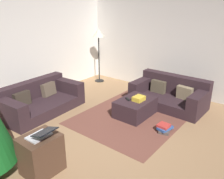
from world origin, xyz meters
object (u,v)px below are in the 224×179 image
object	(u,v)px
laptop	(41,135)
side_table	(41,154)
tv_remote	(128,99)
corner_lamp	(99,37)
ottoman	(135,107)
gift_box	(139,98)
couch_right	(170,94)
book_stack	(165,128)
couch_left	(39,100)

from	to	relation	value
laptop	side_table	bearing A→B (deg)	93.07
tv_remote	corner_lamp	size ratio (longest dim) A/B	0.10
tv_remote	side_table	size ratio (longest dim) A/B	0.28
ottoman	corner_lamp	size ratio (longest dim) A/B	0.54
side_table	gift_box	bearing A→B (deg)	-3.49
couch_right	corner_lamp	distance (m)	2.77
couch_right	book_stack	distance (m)	1.32
tv_remote	laptop	size ratio (longest dim) A/B	0.42
gift_box	laptop	bearing A→B (deg)	177.82
couch_left	tv_remote	world-z (taller)	couch_left
ottoman	corner_lamp	xyz separation A→B (m)	(1.29, 2.18, 1.19)
side_table	couch_left	bearing A→B (deg)	56.11
laptop	corner_lamp	distance (m)	4.29
side_table	book_stack	distance (m)	2.29
couch_left	tv_remote	bearing A→B (deg)	117.54
ottoman	book_stack	distance (m)	0.87
side_table	corner_lamp	world-z (taller)	corner_lamp
ottoman	gift_box	distance (m)	0.24
gift_box	corner_lamp	distance (m)	2.77
corner_lamp	ottoman	bearing A→B (deg)	-120.55
couch_right	laptop	bearing A→B (deg)	85.09
book_stack	corner_lamp	bearing A→B (deg)	63.05
couch_left	ottoman	size ratio (longest dim) A/B	2.15
couch_right	gift_box	size ratio (longest dim) A/B	6.93
gift_box	ottoman	bearing A→B (deg)	85.63
book_stack	side_table	bearing A→B (deg)	157.22
tv_remote	book_stack	distance (m)	1.01
laptop	gift_box	bearing A→B (deg)	-2.18
laptop	book_stack	world-z (taller)	laptop
tv_remote	side_table	bearing A→B (deg)	-144.40
couch_left	laptop	bearing A→B (deg)	53.07
ottoman	gift_box	size ratio (longest dim) A/B	3.53
couch_left	corner_lamp	bearing A→B (deg)	-175.95
tv_remote	laptop	distance (m)	2.25
couch_left	book_stack	world-z (taller)	couch_left
couch_right	side_table	bearing A→B (deg)	84.18
tv_remote	side_table	xyz separation A→B (m)	(-2.24, -0.07, -0.09)
ottoman	tv_remote	world-z (taller)	tv_remote
laptop	book_stack	size ratio (longest dim) A/B	1.17
tv_remote	corner_lamp	bearing A→B (deg)	89.51
ottoman	corner_lamp	distance (m)	2.79
couch_right	ottoman	distance (m)	1.03
tv_remote	couch_right	bearing A→B (deg)	10.09
couch_right	laptop	xyz separation A→B (m)	(-3.31, 0.35, 0.36)
couch_left	book_stack	size ratio (longest dim) A/B	5.70
couch_right	laptop	size ratio (longest dim) A/B	4.47
couch_right	tv_remote	distance (m)	1.19
couch_left	couch_right	size ratio (longest dim) A/B	1.10
couch_right	ottoman	xyz separation A→B (m)	(-0.97, 0.34, -0.08)
side_table	laptop	size ratio (longest dim) A/B	1.51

